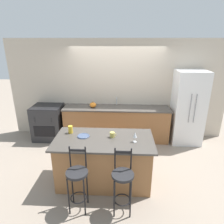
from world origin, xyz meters
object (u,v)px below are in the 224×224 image
object	(u,v)px
oven_range	(49,122)
pumpkin_decoration	(93,105)
coffee_mug	(112,135)
bar_stool_far	(123,181)
wine_glass	(135,135)
dinner_plate	(83,136)
tumbler_cup	(70,129)
refrigerator	(188,108)
bar_stool_near	(77,179)

from	to	relation	value
oven_range	pumpkin_decoration	xyz separation A→B (m)	(1.27, 0.01, 0.53)
coffee_mug	pumpkin_decoration	world-z (taller)	pumpkin_decoration
bar_stool_far	wine_glass	bearing A→B (deg)	71.89
bar_stool_far	pumpkin_decoration	world-z (taller)	pumpkin_decoration
oven_range	bar_stool_far	xyz separation A→B (m)	(2.08, -2.50, 0.11)
dinner_plate	tumbler_cup	bearing A→B (deg)	154.57
wine_glass	coffee_mug	distance (m)	0.45
refrigerator	bar_stool_far	size ratio (longest dim) A/B	1.78
bar_stool_far	pumpkin_decoration	bearing A→B (deg)	107.94
oven_range	tumbler_cup	bearing A→B (deg)	-56.00
refrigerator	wine_glass	distance (m)	2.39
bar_stool_near	tumbler_cup	xyz separation A→B (m)	(-0.31, 0.93, 0.42)
bar_stool_far	coffee_mug	xyz separation A→B (m)	(-0.20, 0.80, 0.39)
refrigerator	coffee_mug	world-z (taller)	refrigerator
bar_stool_near	dinner_plate	size ratio (longest dim) A/B	4.65
bar_stool_near	pumpkin_decoration	world-z (taller)	pumpkin_decoration
coffee_mug	dinner_plate	bearing A→B (deg)	179.57
oven_range	refrigerator	bearing A→B (deg)	0.16
refrigerator	bar_stool_near	bearing A→B (deg)	-134.07
refrigerator	dinner_plate	world-z (taller)	refrigerator
dinner_plate	coffee_mug	distance (m)	0.55
oven_range	wine_glass	distance (m)	3.01
bar_stool_far	dinner_plate	world-z (taller)	bar_stool_far
tumbler_cup	pumpkin_decoration	size ratio (longest dim) A/B	0.84
bar_stool_far	oven_range	bearing A→B (deg)	129.80
refrigerator	dinner_plate	size ratio (longest dim) A/B	8.25
oven_range	pumpkin_decoration	world-z (taller)	pumpkin_decoration
bar_stool_near	coffee_mug	xyz separation A→B (m)	(0.51, 0.79, 0.39)
bar_stool_far	wine_glass	distance (m)	0.83
bar_stool_far	dinner_plate	distance (m)	1.16
dinner_plate	refrigerator	bearing A→B (deg)	34.76
bar_stool_near	pumpkin_decoration	bearing A→B (deg)	92.21
coffee_mug	pumpkin_decoration	distance (m)	1.81
pumpkin_decoration	bar_stool_near	bearing A→B (deg)	-87.79
oven_range	pumpkin_decoration	size ratio (longest dim) A/B	5.39
oven_range	bar_stool_near	xyz separation A→B (m)	(1.37, -2.49, 0.11)
dinner_plate	wine_glass	world-z (taller)	wine_glass
wine_glass	pumpkin_decoration	distance (m)	2.13
refrigerator	bar_stool_far	world-z (taller)	refrigerator
coffee_mug	bar_stool_near	bearing A→B (deg)	-123.04
bar_stool_far	dinner_plate	xyz separation A→B (m)	(-0.75, 0.81, 0.35)
refrigerator	wine_glass	world-z (taller)	refrigerator
tumbler_cup	dinner_plate	bearing A→B (deg)	-25.43
refrigerator	oven_range	distance (m)	3.81
coffee_mug	tumbler_cup	bearing A→B (deg)	170.66
dinner_plate	wine_glass	distance (m)	0.98
wine_glass	pumpkin_decoration	world-z (taller)	wine_glass
coffee_mug	oven_range	bearing A→B (deg)	137.94
oven_range	bar_stool_far	size ratio (longest dim) A/B	0.88
oven_range	bar_stool_far	bearing A→B (deg)	-50.20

